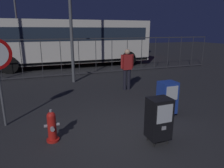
% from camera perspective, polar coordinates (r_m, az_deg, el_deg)
% --- Properties ---
extents(ground_plane, '(60.00, 60.00, 0.00)m').
position_cam_1_polar(ground_plane, '(5.02, 1.65, -13.69)').
color(ground_plane, '#262628').
extents(fire_hydrant, '(0.33, 0.32, 0.75)m').
position_cam_1_polar(fire_hydrant, '(4.74, -16.54, -11.38)').
color(fire_hydrant, red).
rests_on(fire_hydrant, ground_plane).
extents(newspaper_box_primary, '(0.48, 0.42, 1.02)m').
position_cam_1_polar(newspaper_box_primary, '(5.92, 15.26, -3.64)').
color(newspaper_box_primary, black).
rests_on(newspaper_box_primary, ground_plane).
extents(newspaper_box_secondary, '(0.48, 0.42, 1.02)m').
position_cam_1_polar(newspaper_box_secondary, '(4.53, 13.02, -9.36)').
color(newspaper_box_secondary, black).
rests_on(newspaper_box_secondary, ground_plane).
extents(pedestrian, '(0.55, 0.22, 1.67)m').
position_cam_1_polar(pedestrian, '(8.26, 4.26, 4.77)').
color(pedestrian, black).
rests_on(pedestrian, ground_plane).
extents(fence_barrier, '(18.03, 0.04, 2.00)m').
position_cam_1_polar(fence_barrier, '(11.02, -11.73, 7.44)').
color(fence_barrier, '#2D2D33').
rests_on(fence_barrier, ground_plane).
extents(bus_near, '(10.52, 2.84, 3.00)m').
position_cam_1_polar(bus_near, '(14.00, -11.67, 11.84)').
color(bus_near, beige).
rests_on(bus_near, ground_plane).
extents(bus_far, '(10.54, 2.93, 3.00)m').
position_cam_1_polar(bus_far, '(19.21, -6.45, 12.83)').
color(bus_far, red).
rests_on(bus_far, ground_plane).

